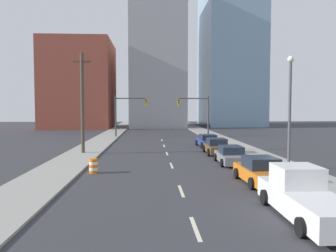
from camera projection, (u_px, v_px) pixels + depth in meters
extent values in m
cube|color=gray|center=(111.00, 134.00, 52.26)|extent=(3.42, 97.77, 0.12)
cube|color=gray|center=(208.00, 134.00, 53.14)|extent=(3.42, 97.77, 0.12)
cube|color=beige|center=(195.00, 228.00, 11.65)|extent=(0.16, 2.40, 0.01)
cube|color=beige|center=(181.00, 191.00, 16.89)|extent=(0.16, 2.40, 0.01)
cube|color=beige|center=(171.00, 165.00, 24.37)|extent=(0.16, 2.40, 0.01)
cube|color=beige|center=(167.00, 153.00, 30.81)|extent=(0.16, 2.40, 0.01)
cube|color=beige|center=(164.00, 146.00, 37.01)|extent=(0.16, 2.40, 0.01)
cube|color=beige|center=(162.00, 140.00, 43.58)|extent=(0.16, 2.40, 0.01)
cube|color=brown|center=(80.00, 85.00, 71.01)|extent=(14.00, 16.00, 18.50)
cube|color=#99999E|center=(157.00, 60.00, 75.60)|extent=(12.00, 20.00, 30.77)
cube|color=#7A9EB7|center=(230.00, 43.00, 80.33)|extent=(13.00, 20.00, 40.55)
cylinder|color=#38383D|center=(116.00, 116.00, 47.90)|extent=(0.24, 0.24, 6.10)
cylinder|color=#38383D|center=(131.00, 98.00, 47.88)|extent=(4.44, 0.16, 0.16)
cube|color=#B79319|center=(146.00, 103.00, 48.04)|extent=(0.34, 0.32, 1.10)
cylinder|color=#4C0C0C|center=(146.00, 100.00, 47.85)|extent=(0.22, 0.04, 0.22)
cylinder|color=#593F0C|center=(146.00, 103.00, 47.87)|extent=(0.22, 0.04, 0.22)
cylinder|color=#26E53F|center=(146.00, 105.00, 47.88)|extent=(0.22, 0.04, 0.22)
cylinder|color=#38383D|center=(208.00, 116.00, 48.66)|extent=(0.24, 0.24, 6.10)
cylinder|color=#38383D|center=(194.00, 98.00, 48.39)|extent=(4.44, 0.16, 0.16)
cube|color=#B79319|center=(179.00, 103.00, 48.30)|extent=(0.34, 0.32, 1.10)
cylinder|color=#4C0C0C|center=(179.00, 100.00, 48.12)|extent=(0.22, 0.04, 0.22)
cylinder|color=#593F0C|center=(179.00, 103.00, 48.13)|extent=(0.22, 0.04, 0.22)
cylinder|color=#26E53F|center=(179.00, 105.00, 48.15)|extent=(0.22, 0.04, 0.22)
cylinder|color=#473D33|center=(82.00, 104.00, 30.31)|extent=(0.32, 0.32, 9.35)
cube|color=#473D33|center=(82.00, 62.00, 30.10)|extent=(1.60, 0.14, 0.14)
cylinder|color=orange|center=(94.00, 172.00, 21.53)|extent=(0.56, 0.56, 0.19)
cylinder|color=white|center=(93.00, 169.00, 21.52)|extent=(0.56, 0.56, 0.19)
cylinder|color=orange|center=(93.00, 166.00, 21.51)|extent=(0.56, 0.56, 0.19)
cylinder|color=white|center=(93.00, 163.00, 21.50)|extent=(0.56, 0.56, 0.19)
cylinder|color=orange|center=(93.00, 160.00, 21.49)|extent=(0.56, 0.56, 0.19)
cylinder|color=#4C4C51|center=(290.00, 116.00, 22.54)|extent=(0.20, 0.20, 7.40)
sphere|color=white|center=(291.00, 59.00, 22.33)|extent=(0.44, 0.44, 0.44)
cube|color=silver|center=(306.00, 203.00, 12.67)|extent=(2.06, 5.94, 0.87)
cube|color=silver|center=(297.00, 176.00, 13.51)|extent=(1.75, 1.80, 0.86)
cylinder|color=black|center=(265.00, 197.00, 14.47)|extent=(0.23, 0.68, 0.67)
cylinder|color=black|center=(309.00, 197.00, 14.55)|extent=(0.23, 0.68, 0.67)
cylinder|color=black|center=(301.00, 227.00, 10.82)|extent=(0.23, 0.68, 0.67)
cube|color=orange|center=(260.00, 174.00, 18.61)|extent=(2.05, 4.38, 0.70)
cube|color=#1E2838|center=(261.00, 163.00, 18.57)|extent=(1.74, 2.00, 0.63)
cylinder|color=black|center=(237.00, 173.00, 19.86)|extent=(0.24, 0.64, 0.64)
cylinder|color=black|center=(268.00, 173.00, 20.04)|extent=(0.24, 0.64, 0.64)
cylinder|color=black|center=(252.00, 183.00, 17.20)|extent=(0.24, 0.64, 0.64)
cylinder|color=black|center=(288.00, 183.00, 17.38)|extent=(0.24, 0.64, 0.64)
cube|color=slate|center=(231.00, 158.00, 25.13)|extent=(1.95, 4.45, 0.63)
cube|color=#1E2838|center=(231.00, 150.00, 25.10)|extent=(1.66, 2.02, 0.57)
cylinder|color=black|center=(216.00, 157.00, 26.47)|extent=(0.24, 0.62, 0.61)
cylinder|color=black|center=(239.00, 157.00, 26.53)|extent=(0.24, 0.62, 0.61)
cylinder|color=black|center=(222.00, 163.00, 23.75)|extent=(0.24, 0.62, 0.61)
cylinder|color=black|center=(248.00, 163.00, 23.81)|extent=(0.24, 0.62, 0.61)
cube|color=brown|center=(217.00, 148.00, 30.47)|extent=(1.89, 4.36, 0.65)
cube|color=#1E2838|center=(217.00, 142.00, 30.44)|extent=(1.65, 1.97, 0.61)
cylinder|color=black|center=(204.00, 149.00, 31.78)|extent=(0.22, 0.70, 0.70)
cylinder|color=black|center=(224.00, 148.00, 31.87)|extent=(0.22, 0.70, 0.70)
cylinder|color=black|center=(209.00, 152.00, 29.09)|extent=(0.22, 0.70, 0.70)
cylinder|color=black|center=(230.00, 152.00, 29.18)|extent=(0.22, 0.70, 0.70)
cube|color=navy|center=(208.00, 142.00, 36.26)|extent=(2.11, 4.66, 0.60)
cube|color=#1E2838|center=(208.00, 137.00, 36.23)|extent=(1.74, 2.14, 0.57)
cylinder|color=black|center=(197.00, 142.00, 37.57)|extent=(0.26, 0.68, 0.67)
cylinder|color=black|center=(213.00, 142.00, 37.78)|extent=(0.26, 0.68, 0.67)
cylinder|color=black|center=(202.00, 145.00, 34.76)|extent=(0.26, 0.68, 0.67)
cylinder|color=black|center=(220.00, 145.00, 34.98)|extent=(0.26, 0.68, 0.67)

